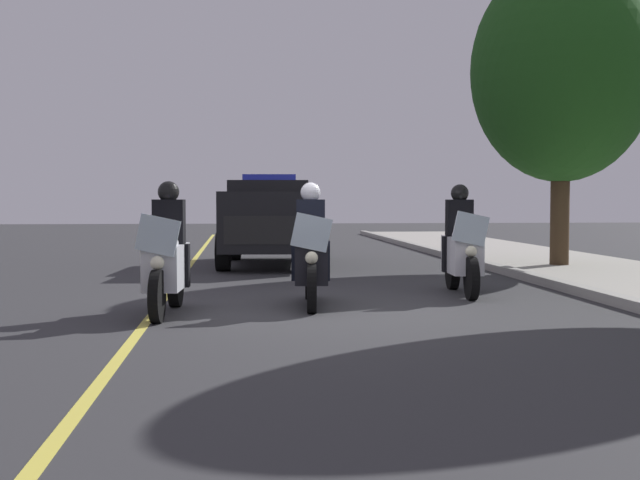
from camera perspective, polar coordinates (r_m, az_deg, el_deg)
ground_plane at (r=11.07m, az=0.39°, el=-4.86°), size 80.00×80.00×0.00m
curb_strip at (r=12.19m, az=20.02°, el=-3.97°), size 48.00×0.24×0.15m
lane_stripe_center at (r=11.07m, az=-11.41°, el=-4.89°), size 48.00×0.12×0.01m
police_motorcycle_lead_left at (r=10.76m, az=-10.56°, el=-1.39°), size 2.14×0.61×1.72m
police_motorcycle_lead_right at (r=11.43m, az=-0.65°, el=-1.09°), size 2.14×0.61×1.72m
police_motorcycle_trailing at (r=12.99m, az=9.77°, el=-0.66°), size 2.14×0.61×1.72m
police_suv at (r=18.61m, az=-3.53°, el=1.54°), size 5.02×2.35×2.05m
tree_far_back at (r=18.33m, az=16.41°, el=11.16°), size 3.80×3.80×6.43m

